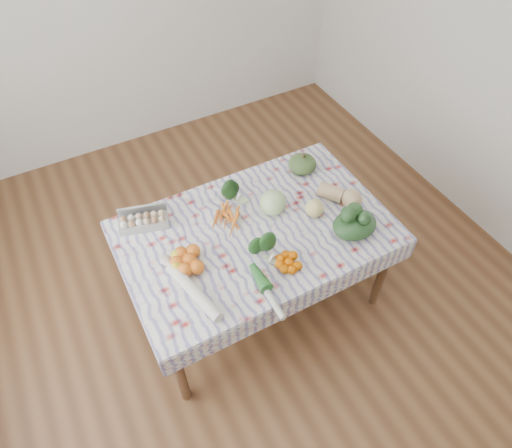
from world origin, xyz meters
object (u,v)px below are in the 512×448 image
(dining_table, at_px, (256,239))
(kabocha_squash, at_px, (302,164))
(grapefruit, at_px, (315,208))
(cabbage, at_px, (273,203))
(egg_carton, at_px, (144,222))
(butternut_squash, at_px, (341,194))

(dining_table, height_order, kabocha_squash, kabocha_squash)
(kabocha_squash, bearing_deg, dining_table, -148.66)
(grapefruit, bearing_deg, cabbage, 145.99)
(kabocha_squash, distance_m, grapefruit, 0.42)
(egg_carton, height_order, butternut_squash, butternut_squash)
(dining_table, bearing_deg, grapefruit, -8.76)
(kabocha_squash, bearing_deg, grapefruit, -111.74)
(egg_carton, distance_m, cabbage, 0.81)
(dining_table, xyz_separation_m, grapefruit, (0.39, -0.06, 0.14))
(dining_table, bearing_deg, butternut_squash, -3.62)
(butternut_squash, height_order, grapefruit, butternut_squash)
(grapefruit, bearing_deg, egg_carton, 157.00)
(dining_table, distance_m, grapefruit, 0.42)
(dining_table, bearing_deg, kabocha_squash, 31.34)
(butternut_squash, distance_m, grapefruit, 0.22)
(egg_carton, xyz_separation_m, butternut_squash, (1.20, -0.40, 0.02))
(dining_table, height_order, egg_carton, egg_carton)
(egg_carton, distance_m, butternut_squash, 1.26)
(cabbage, relative_size, butternut_squash, 0.60)
(kabocha_squash, relative_size, grapefruit, 1.63)
(cabbage, height_order, butternut_squash, cabbage)
(egg_carton, bearing_deg, butternut_squash, -2.65)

